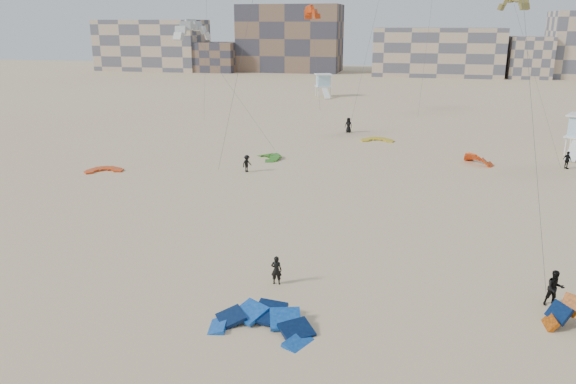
# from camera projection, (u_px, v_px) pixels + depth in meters

# --- Properties ---
(ground) EXTENTS (320.00, 320.00, 0.00)m
(ground) POSITION_uv_depth(u_px,v_px,m) (276.00, 304.00, 27.80)
(ground) COLOR #CAB587
(ground) RESTS_ON ground
(kite_ground_blue) EXTENTS (5.44, 5.66, 2.59)m
(kite_ground_blue) POSITION_uv_depth(u_px,v_px,m) (261.00, 330.00, 25.51)
(kite_ground_blue) COLOR blue
(kite_ground_blue) RESTS_ON ground
(kite_ground_red) EXTENTS (4.24, 4.32, 0.59)m
(kite_ground_red) POSITION_uv_depth(u_px,v_px,m) (104.00, 171.00, 52.61)
(kite_ground_red) COLOR #E64A16
(kite_ground_red) RESTS_ON ground
(kite_ground_green) EXTENTS (4.41, 4.33, 1.36)m
(kite_ground_green) POSITION_uv_depth(u_px,v_px,m) (269.00, 159.00, 57.49)
(kite_ground_green) COLOR #3A791E
(kite_ground_green) RESTS_ON ground
(kite_ground_red_far) EXTENTS (4.51, 4.50, 3.16)m
(kite_ground_red_far) POSITION_uv_depth(u_px,v_px,m) (477.00, 164.00, 55.33)
(kite_ground_red_far) COLOR #E64A16
(kite_ground_red_far) RESTS_ON ground
(kite_ground_yellow) EXTENTS (3.70, 3.88, 0.65)m
(kite_ground_yellow) POSITION_uv_depth(u_px,v_px,m) (377.00, 141.00, 66.05)
(kite_ground_yellow) COLOR gold
(kite_ground_yellow) RESTS_ON ground
(kitesurfer_main) EXTENTS (0.60, 0.41, 1.60)m
(kitesurfer_main) POSITION_uv_depth(u_px,v_px,m) (276.00, 270.00, 29.77)
(kitesurfer_main) COLOR black
(kitesurfer_main) RESTS_ON ground
(kitesurfer_b) EXTENTS (1.02, 0.87, 1.86)m
(kitesurfer_b) POSITION_uv_depth(u_px,v_px,m) (555.00, 288.00, 27.44)
(kitesurfer_b) COLOR black
(kitesurfer_b) RESTS_ON ground
(kitesurfer_c) EXTENTS (1.03, 1.19, 1.60)m
(kitesurfer_c) POSITION_uv_depth(u_px,v_px,m) (247.00, 163.00, 52.16)
(kitesurfer_c) COLOR black
(kitesurfer_c) RESTS_ON ground
(kitesurfer_d) EXTENTS (0.86, 1.06, 1.69)m
(kitesurfer_d) POSITION_uv_depth(u_px,v_px,m) (567.00, 160.00, 53.24)
(kitesurfer_d) COLOR black
(kitesurfer_d) RESTS_ON ground
(kitesurfer_e) EXTENTS (1.03, 0.77, 1.89)m
(kitesurfer_e) POSITION_uv_depth(u_px,v_px,m) (349.00, 125.00, 70.78)
(kitesurfer_e) COLOR black
(kitesurfer_e) RESTS_ON ground
(kite_fly_grey) EXTENTS (13.31, 8.03, 12.94)m
(kite_fly_grey) POSITION_uv_depth(u_px,v_px,m) (192.00, 32.00, 60.53)
(kite_fly_grey) COLOR silver
(kite_fly_grey) RESTS_ON ground
(kite_fly_olive) EXTENTS (6.05, 15.50, 15.63)m
(kite_fly_olive) POSITION_uv_depth(u_px,v_px,m) (514.00, 3.00, 58.63)
(kite_fly_olive) COLOR brown
(kite_fly_olive) RESTS_ON ground
(kite_fly_red) EXTENTS (5.01, 5.00, 14.89)m
(kite_fly_red) POSITION_uv_depth(u_px,v_px,m) (312.00, 14.00, 79.92)
(kite_fly_red) COLOR #E64A16
(kite_fly_red) RESTS_ON ground
(lifeguard_tower_far) EXTENTS (3.81, 6.18, 4.17)m
(lifeguard_tower_far) POSITION_uv_depth(u_px,v_px,m) (323.00, 85.00, 104.62)
(lifeguard_tower_far) COLOR white
(lifeguard_tower_far) RESTS_ON ground
(condo_west_a) EXTENTS (30.00, 15.00, 14.00)m
(condo_west_a) POSITION_uv_depth(u_px,v_px,m) (153.00, 45.00, 162.12)
(condo_west_a) COLOR tan
(condo_west_a) RESTS_ON ground
(condo_west_b) EXTENTS (28.00, 14.00, 18.00)m
(condo_west_b) POSITION_uv_depth(u_px,v_px,m) (290.00, 38.00, 156.57)
(condo_west_b) COLOR brown
(condo_west_b) RESTS_ON ground
(condo_mid) EXTENTS (32.00, 16.00, 12.00)m
(condo_mid) POSITION_uv_depth(u_px,v_px,m) (437.00, 52.00, 145.02)
(condo_mid) COLOR tan
(condo_mid) RESTS_ON ground
(condo_fill_left) EXTENTS (12.00, 10.00, 8.00)m
(condo_fill_left) POSITION_uv_depth(u_px,v_px,m) (216.00, 57.00, 156.78)
(condo_fill_left) COLOR brown
(condo_fill_left) RESTS_ON ground
(condo_fill_right) EXTENTS (10.00, 10.00, 10.00)m
(condo_fill_right) POSITION_uv_depth(u_px,v_px,m) (529.00, 57.00, 138.66)
(condo_fill_right) COLOR tan
(condo_fill_right) RESTS_ON ground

